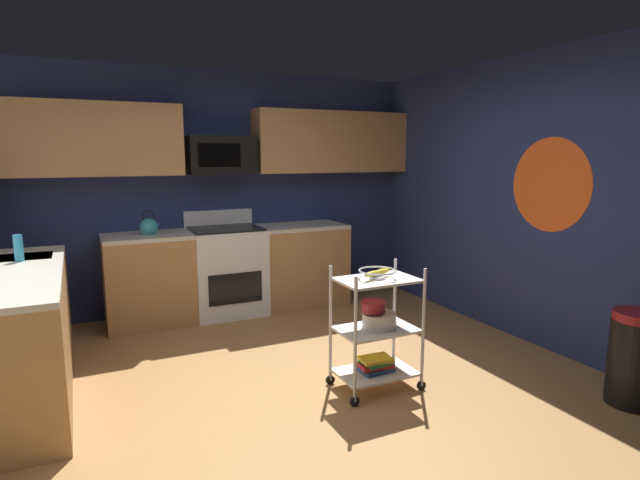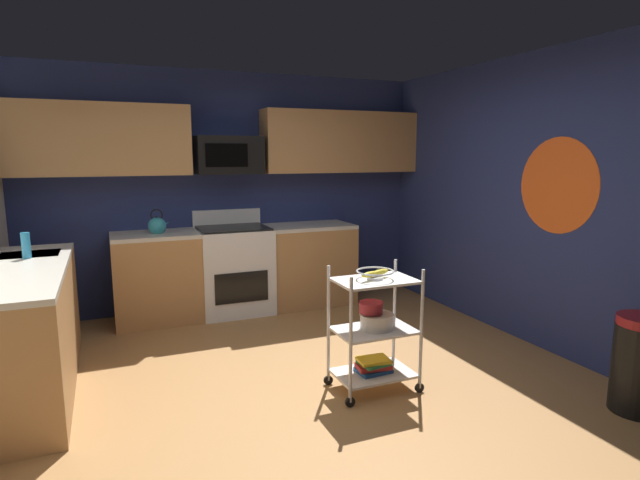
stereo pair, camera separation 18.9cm
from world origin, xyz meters
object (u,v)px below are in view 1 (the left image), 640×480
object	(u,v)px
rolling_cart	(376,329)
oven_range	(227,270)
fruit_bowl	(377,272)
dish_soap_bottle	(18,248)
microwave	(220,155)
book_stack	(376,364)
trash_can	(635,359)
mixing_bowl_small	(373,306)
mixing_bowl_large	(379,320)
kettle	(149,227)

from	to	relation	value
rolling_cart	oven_range	bearing A→B (deg)	102.39
fruit_bowl	dish_soap_bottle	world-z (taller)	dish_soap_bottle
microwave	rolling_cart	distance (m)	2.71
microwave	book_stack	xyz separation A→B (m)	(0.49, -2.35, -1.52)
oven_range	book_stack	xyz separation A→B (m)	(0.49, -2.25, -0.30)
fruit_bowl	trash_can	xyz separation A→B (m)	(1.47, -0.98, -0.55)
fruit_bowl	mixing_bowl_small	bearing A→B (deg)	115.72
microwave	book_stack	world-z (taller)	microwave
fruit_bowl	mixing_bowl_small	size ratio (longest dim) A/B	1.49
oven_range	mixing_bowl_large	bearing A→B (deg)	-77.12
book_stack	dish_soap_bottle	bearing A→B (deg)	150.56
kettle	dish_soap_bottle	size ratio (longest dim) A/B	1.32
microwave	rolling_cart	bearing A→B (deg)	-78.13
microwave	dish_soap_bottle	bearing A→B (deg)	-150.21
mixing_bowl_large	kettle	xyz separation A→B (m)	(-1.29, 2.25, 0.48)
fruit_bowl	dish_soap_bottle	bearing A→B (deg)	150.56
mixing_bowl_large	dish_soap_bottle	distance (m)	2.73
mixing_bowl_large	mixing_bowl_small	size ratio (longest dim) A/B	1.38
mixing_bowl_large	kettle	distance (m)	2.63
mixing_bowl_small	kettle	distance (m)	2.58
rolling_cart	dish_soap_bottle	bearing A→B (deg)	150.56
book_stack	trash_can	world-z (taller)	trash_can
rolling_cart	mixing_bowl_small	world-z (taller)	rolling_cart
fruit_bowl	book_stack	world-z (taller)	fruit_bowl
kettle	trash_can	bearing A→B (deg)	-49.65
kettle	mixing_bowl_large	bearing A→B (deg)	-60.14
mixing_bowl_small	trash_can	xyz separation A→B (m)	(1.48, -1.01, -0.29)
rolling_cart	book_stack	xyz separation A→B (m)	(-0.00, 0.00, -0.27)
microwave	mixing_bowl_small	xyz separation A→B (m)	(0.48, -2.33, -1.08)
trash_can	fruit_bowl	bearing A→B (deg)	146.32
kettle	dish_soap_bottle	distance (m)	1.41
trash_can	dish_soap_bottle	bearing A→B (deg)	148.87
microwave	trash_can	size ratio (longest dim) A/B	1.06
microwave	kettle	bearing A→B (deg)	-172.03
oven_range	book_stack	world-z (taller)	oven_range
trash_can	book_stack	bearing A→B (deg)	146.32
mixing_bowl_small	dish_soap_bottle	bearing A→B (deg)	150.94
kettle	mixing_bowl_small	bearing A→B (deg)	-60.48
dish_soap_bottle	trash_can	bearing A→B (deg)	-31.13
book_stack	dish_soap_bottle	distance (m)	2.79
microwave	rolling_cart	xyz separation A→B (m)	(0.49, -2.35, -1.25)
book_stack	kettle	bearing A→B (deg)	119.48
fruit_bowl	mixing_bowl_small	xyz separation A→B (m)	(-0.01, 0.03, -0.26)
book_stack	trash_can	xyz separation A→B (m)	(1.47, -0.98, 0.15)
fruit_bowl	kettle	size ratio (longest dim) A/B	1.03
microwave	mixing_bowl_large	xyz separation A→B (m)	(0.51, -2.35, -1.18)
mixing_bowl_large	dish_soap_bottle	world-z (taller)	dish_soap_bottle
rolling_cart	kettle	bearing A→B (deg)	119.48
oven_range	fruit_bowl	size ratio (longest dim) A/B	4.04
rolling_cart	fruit_bowl	size ratio (longest dim) A/B	3.36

